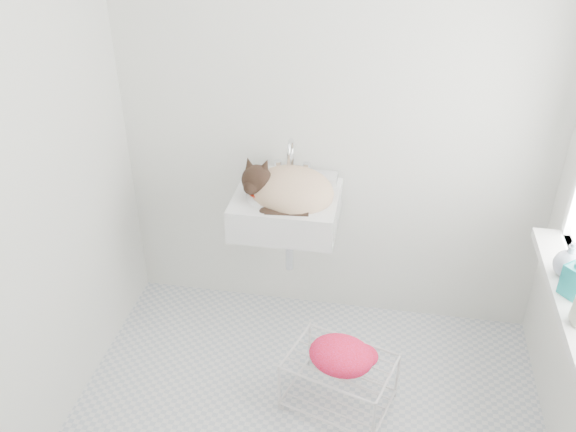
% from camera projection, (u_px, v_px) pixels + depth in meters
% --- Properties ---
extents(back_wall, '(2.20, 0.02, 2.50)m').
position_uv_depth(back_wall, '(335.00, 99.00, 2.94)').
color(back_wall, silver).
rests_on(back_wall, ground).
extents(left_wall, '(0.02, 2.00, 2.50)m').
position_uv_depth(left_wall, '(9.00, 177.00, 2.26)').
color(left_wall, silver).
rests_on(left_wall, ground).
extents(windowsill, '(0.16, 0.88, 0.04)m').
position_uv_depth(windowsill, '(572.00, 295.00, 2.33)').
color(windowsill, white).
rests_on(windowsill, right_wall).
extents(sink, '(0.50, 0.44, 0.20)m').
position_uv_depth(sink, '(286.00, 195.00, 2.96)').
color(sink, white).
rests_on(sink, back_wall).
extents(faucet, '(0.18, 0.13, 0.18)m').
position_uv_depth(faucet, '(293.00, 153.00, 3.03)').
color(faucet, silver).
rests_on(faucet, sink).
extents(cat, '(0.46, 0.39, 0.27)m').
position_uv_depth(cat, '(288.00, 190.00, 2.92)').
color(cat, tan).
rests_on(cat, sink).
extents(wire_rack, '(0.54, 0.45, 0.28)m').
position_uv_depth(wire_rack, '(339.00, 380.00, 2.87)').
color(wire_rack, silver).
rests_on(wire_rack, floor).
extents(towel, '(0.34, 0.28, 0.12)m').
position_uv_depth(towel, '(341.00, 361.00, 2.76)').
color(towel, '#C80400').
rests_on(towel, wire_rack).
extents(bottle_b, '(0.12, 0.12, 0.19)m').
position_uv_depth(bottle_b, '(572.00, 294.00, 2.31)').
color(bottle_b, teal).
rests_on(bottle_b, windowsill).
extents(bottle_c, '(0.12, 0.12, 0.15)m').
position_uv_depth(bottle_c, '(565.00, 275.00, 2.41)').
color(bottle_c, '#A6B0C4').
rests_on(bottle_c, windowsill).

